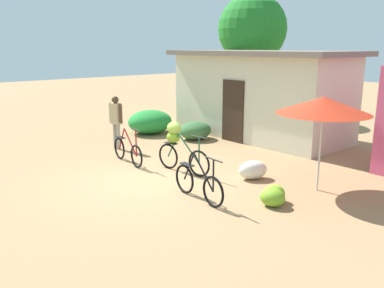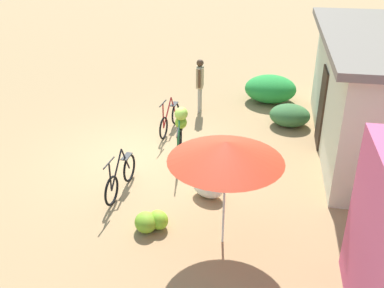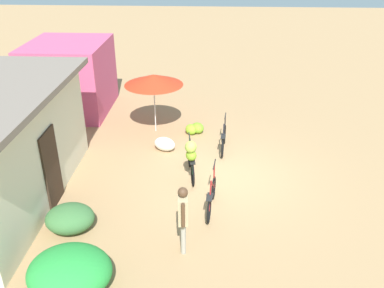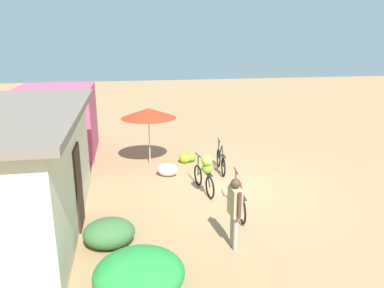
{
  "view_description": "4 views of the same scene",
  "coord_description": "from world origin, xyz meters",
  "px_view_note": "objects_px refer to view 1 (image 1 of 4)",
  "views": [
    {
      "loc": [
        7.29,
        -5.26,
        3.04
      ],
      "look_at": [
        0.24,
        0.9,
        0.76
      ],
      "focal_mm": 37.5,
      "sensor_mm": 36.0,
      "label": 1
    },
    {
      "loc": [
        9.31,
        2.77,
        5.25
      ],
      "look_at": [
        0.78,
        1.27,
        0.86
      ],
      "focal_mm": 41.67,
      "sensor_mm": 36.0,
      "label": 2
    },
    {
      "loc": [
        -10.12,
        0.27,
        6.19
      ],
      "look_at": [
        -0.13,
        0.78,
        1.06
      ],
      "focal_mm": 38.83,
      "sensor_mm": 36.0,
      "label": 3
    },
    {
      "loc": [
        -10.03,
        2.99,
        4.42
      ],
      "look_at": [
        1.0,
        0.99,
        1.19
      ],
      "focal_mm": 34.73,
      "sensor_mm": 36.0,
      "label": 4
    }
  ],
  "objects_px": {
    "bicycle_leftmost": "(128,151)",
    "bicycle_near_pile": "(178,143)",
    "tree_behind_building": "(252,30)",
    "produce_sack": "(253,170)",
    "market_umbrella": "(323,105)",
    "bicycle_center_loaded": "(198,183)",
    "building_low": "(260,94)",
    "person_vendor": "(116,117)",
    "banana_pile_on_ground": "(273,196)"
  },
  "relations": [
    {
      "from": "bicycle_leftmost",
      "to": "bicycle_near_pile",
      "type": "bearing_deg",
      "value": 22.66
    },
    {
      "from": "bicycle_leftmost",
      "to": "bicycle_near_pile",
      "type": "relative_size",
      "value": 0.98
    },
    {
      "from": "building_low",
      "to": "tree_behind_building",
      "type": "bearing_deg",
      "value": 135.42
    },
    {
      "from": "bicycle_near_pile",
      "to": "person_vendor",
      "type": "xyz_separation_m",
      "value": [
        -2.94,
        0.01,
        0.26
      ]
    },
    {
      "from": "bicycle_leftmost",
      "to": "market_umbrella",
      "type": "bearing_deg",
      "value": 23.82
    },
    {
      "from": "bicycle_center_loaded",
      "to": "banana_pile_on_ground",
      "type": "xyz_separation_m",
      "value": [
        1.15,
        0.96,
        -0.17
      ]
    },
    {
      "from": "bicycle_near_pile",
      "to": "person_vendor",
      "type": "height_order",
      "value": "person_vendor"
    },
    {
      "from": "bicycle_leftmost",
      "to": "produce_sack",
      "type": "xyz_separation_m",
      "value": [
        3.06,
        1.5,
        -0.12
      ]
    },
    {
      "from": "tree_behind_building",
      "to": "bicycle_leftmost",
      "type": "relative_size",
      "value": 3.23
    },
    {
      "from": "produce_sack",
      "to": "person_vendor",
      "type": "height_order",
      "value": "person_vendor"
    },
    {
      "from": "building_low",
      "to": "bicycle_leftmost",
      "type": "distance_m",
      "value": 5.4
    },
    {
      "from": "market_umbrella",
      "to": "bicycle_near_pile",
      "type": "distance_m",
      "value": 3.57
    },
    {
      "from": "building_low",
      "to": "tree_behind_building",
      "type": "distance_m",
      "value": 4.62
    },
    {
      "from": "market_umbrella",
      "to": "produce_sack",
      "type": "distance_m",
      "value": 2.22
    },
    {
      "from": "bicycle_leftmost",
      "to": "person_vendor",
      "type": "distance_m",
      "value": 1.77
    },
    {
      "from": "tree_behind_building",
      "to": "person_vendor",
      "type": "distance_m",
      "value": 8.1
    },
    {
      "from": "building_low",
      "to": "bicycle_near_pile",
      "type": "height_order",
      "value": "building_low"
    },
    {
      "from": "bicycle_center_loaded",
      "to": "market_umbrella",
      "type": "bearing_deg",
      "value": 61.24
    },
    {
      "from": "market_umbrella",
      "to": "produce_sack",
      "type": "xyz_separation_m",
      "value": [
        -1.42,
        -0.47,
        -1.64
      ]
    },
    {
      "from": "building_low",
      "to": "bicycle_leftmost",
      "type": "height_order",
      "value": "building_low"
    },
    {
      "from": "building_low",
      "to": "market_umbrella",
      "type": "height_order",
      "value": "building_low"
    },
    {
      "from": "bicycle_near_pile",
      "to": "produce_sack",
      "type": "xyz_separation_m",
      "value": [
        1.66,
        0.92,
        -0.5
      ]
    },
    {
      "from": "bicycle_leftmost",
      "to": "person_vendor",
      "type": "height_order",
      "value": "person_vendor"
    },
    {
      "from": "banana_pile_on_ground",
      "to": "person_vendor",
      "type": "xyz_separation_m",
      "value": [
        -5.89,
        -0.02,
        0.81
      ]
    },
    {
      "from": "tree_behind_building",
      "to": "banana_pile_on_ground",
      "type": "height_order",
      "value": "tree_behind_building"
    },
    {
      "from": "tree_behind_building",
      "to": "produce_sack",
      "type": "distance_m",
      "value": 9.48
    },
    {
      "from": "banana_pile_on_ground",
      "to": "bicycle_leftmost",
      "type": "bearing_deg",
      "value": -172.01
    },
    {
      "from": "bicycle_leftmost",
      "to": "bicycle_near_pile",
      "type": "distance_m",
      "value": 1.56
    },
    {
      "from": "bicycle_leftmost",
      "to": "banana_pile_on_ground",
      "type": "height_order",
      "value": "bicycle_leftmost"
    },
    {
      "from": "bicycle_leftmost",
      "to": "tree_behind_building",
      "type": "bearing_deg",
      "value": 108.86
    },
    {
      "from": "tree_behind_building",
      "to": "banana_pile_on_ground",
      "type": "distance_m",
      "value": 10.93
    },
    {
      "from": "bicycle_near_pile",
      "to": "market_umbrella",
      "type": "bearing_deg",
      "value": 24.34
    },
    {
      "from": "bicycle_near_pile",
      "to": "produce_sack",
      "type": "relative_size",
      "value": 2.37
    },
    {
      "from": "market_umbrella",
      "to": "banana_pile_on_ground",
      "type": "xyz_separation_m",
      "value": [
        -0.13,
        -1.37,
        -1.68
      ]
    },
    {
      "from": "banana_pile_on_ground",
      "to": "produce_sack",
      "type": "bearing_deg",
      "value": 145.33
    },
    {
      "from": "bicycle_leftmost",
      "to": "banana_pile_on_ground",
      "type": "relative_size",
      "value": 2.07
    },
    {
      "from": "bicycle_near_pile",
      "to": "person_vendor",
      "type": "bearing_deg",
      "value": 179.88
    },
    {
      "from": "building_low",
      "to": "produce_sack",
      "type": "relative_size",
      "value": 9.14
    },
    {
      "from": "bicycle_near_pile",
      "to": "person_vendor",
      "type": "relative_size",
      "value": 1.03
    },
    {
      "from": "building_low",
      "to": "bicycle_leftmost",
      "type": "bearing_deg",
      "value": -91.04
    },
    {
      "from": "bicycle_center_loaded",
      "to": "produce_sack",
      "type": "height_order",
      "value": "bicycle_center_loaded"
    },
    {
      "from": "bicycle_near_pile",
      "to": "bicycle_leftmost",
      "type": "bearing_deg",
      "value": -157.34
    },
    {
      "from": "tree_behind_building",
      "to": "produce_sack",
      "type": "bearing_deg",
      "value": -48.57
    },
    {
      "from": "market_umbrella",
      "to": "banana_pile_on_ground",
      "type": "distance_m",
      "value": 2.17
    },
    {
      "from": "building_low",
      "to": "market_umbrella",
      "type": "xyz_separation_m",
      "value": [
        4.38,
        -3.31,
        0.38
      ]
    },
    {
      "from": "tree_behind_building",
      "to": "bicycle_leftmost",
      "type": "height_order",
      "value": "tree_behind_building"
    },
    {
      "from": "bicycle_leftmost",
      "to": "produce_sack",
      "type": "height_order",
      "value": "bicycle_leftmost"
    },
    {
      "from": "tree_behind_building",
      "to": "bicycle_near_pile",
      "type": "xyz_separation_m",
      "value": [
        4.16,
        -7.52,
        -3.02
      ]
    },
    {
      "from": "bicycle_near_pile",
      "to": "banana_pile_on_ground",
      "type": "xyz_separation_m",
      "value": [
        2.96,
        0.03,
        -0.54
      ]
    },
    {
      "from": "market_umbrella",
      "to": "produce_sack",
      "type": "relative_size",
      "value": 2.91
    }
  ]
}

